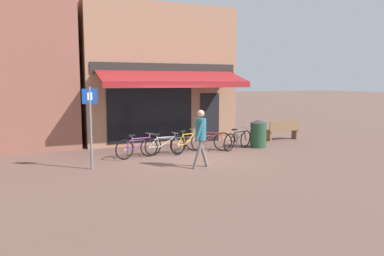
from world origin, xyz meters
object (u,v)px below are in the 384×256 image
at_px(bicycle_purple, 139,147).
at_px(park_bench, 283,130).
at_px(bicycle_red, 208,141).
at_px(bicycle_silver, 164,145).
at_px(bicycle_orange, 188,143).
at_px(pedestrian_adult, 201,132).
at_px(parking_sign, 90,119).
at_px(bicycle_black, 238,140).
at_px(litter_bin, 258,133).

xyz_separation_m(bicycle_purple, park_bench, (6.97, 1.31, 0.10)).
xyz_separation_m(bicycle_red, park_bench, (4.19, 1.03, 0.09)).
xyz_separation_m(bicycle_silver, bicycle_orange, (0.94, 0.04, 0.03)).
bearing_deg(park_bench, bicycle_silver, -169.48).
relative_size(bicycle_purple, bicycle_silver, 0.99).
bearing_deg(pedestrian_adult, parking_sign, 165.69).
bearing_deg(bicycle_black, bicycle_purple, 154.27).
bearing_deg(litter_bin, bicycle_black, -173.06).
height_order(bicycle_orange, bicycle_black, bicycle_orange).
height_order(bicycle_black, litter_bin, litter_bin).
relative_size(bicycle_orange, parking_sign, 0.67).
xyz_separation_m(bicycle_orange, parking_sign, (-3.62, -1.25, 1.11)).
bearing_deg(bicycle_orange, parking_sign, 172.79).
distance_m(pedestrian_adult, litter_bin, 4.34).
xyz_separation_m(pedestrian_adult, park_bench, (5.66, 3.53, -0.62)).
bearing_deg(pedestrian_adult, bicycle_orange, 82.16).
distance_m(bicycle_red, litter_bin, 2.14).
distance_m(bicycle_red, pedestrian_adult, 2.99).
bearing_deg(bicycle_purple, park_bench, -4.22).
bearing_deg(litter_bin, pedestrian_adult, -146.74).
bearing_deg(bicycle_silver, litter_bin, -3.99).
relative_size(bicycle_black, park_bench, 1.04).
relative_size(bicycle_purple, litter_bin, 1.58).
distance_m(bicycle_silver, bicycle_black, 2.96).
height_order(bicycle_red, bicycle_black, bicycle_red).
bearing_deg(pedestrian_adult, litter_bin, 38.91).
distance_m(bicycle_orange, bicycle_black, 2.02).
bearing_deg(bicycle_black, parking_sign, 165.47).
xyz_separation_m(bicycle_silver, bicycle_red, (1.85, 0.19, 0.02)).
relative_size(bicycle_red, pedestrian_adult, 0.94).
distance_m(bicycle_purple, park_bench, 7.09).
distance_m(bicycle_orange, parking_sign, 3.98).
distance_m(bicycle_purple, bicycle_red, 2.79).
xyz_separation_m(bicycle_silver, parking_sign, (-2.67, -1.21, 1.14)).
relative_size(bicycle_silver, litter_bin, 1.60).
bearing_deg(bicycle_red, litter_bin, 22.71).
bearing_deg(pedestrian_adult, park_bench, 37.62).
height_order(bicycle_orange, pedestrian_adult, pedestrian_adult).
bearing_deg(parking_sign, park_bench, 15.56).
distance_m(bicycle_purple, bicycle_black, 3.89).
bearing_deg(litter_bin, bicycle_orange, -179.87).
bearing_deg(bicycle_purple, bicycle_red, -9.19).
xyz_separation_m(bicycle_black, parking_sign, (-5.64, -1.13, 1.12)).
bearing_deg(bicycle_red, bicycle_silver, -147.71).
height_order(litter_bin, park_bench, litter_bin).
bearing_deg(bicycle_silver, bicycle_black, -6.16).
distance_m(bicycle_purple, parking_sign, 2.36).
bearing_deg(pedestrian_adult, bicycle_red, 65.27).
xyz_separation_m(bicycle_orange, pedestrian_adult, (-0.56, -2.35, 0.70)).
bearing_deg(bicycle_black, pedestrian_adult, -164.98).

